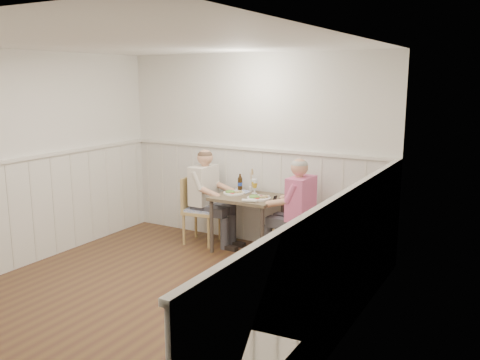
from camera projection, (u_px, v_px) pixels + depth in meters
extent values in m
plane|color=#492C1E|center=(151.00, 299.00, 5.31)|extent=(4.50, 4.50, 0.00)
cube|color=white|center=(253.00, 150.00, 6.97)|extent=(4.00, 0.04, 2.60)
cube|color=white|center=(15.00, 161.00, 6.02)|extent=(0.04, 4.50, 2.60)
cube|color=white|center=(340.00, 201.00, 4.08)|extent=(0.04, 4.50, 2.60)
cube|color=white|center=(142.00, 44.00, 4.79)|extent=(4.00, 4.50, 0.02)
cube|color=silver|center=(253.00, 196.00, 7.08)|extent=(3.98, 0.03, 1.30)
cube|color=silver|center=(21.00, 214.00, 6.14)|extent=(0.03, 4.48, 1.30)
cube|color=silver|center=(335.00, 277.00, 4.21)|extent=(0.03, 4.48, 1.30)
cube|color=silver|center=(252.00, 149.00, 6.94)|extent=(3.98, 0.06, 0.04)
cube|color=silver|center=(17.00, 160.00, 6.00)|extent=(0.06, 4.48, 0.04)
cube|color=silver|center=(337.00, 198.00, 4.09)|extent=(0.06, 4.48, 0.04)
cube|color=brown|center=(248.00, 198.00, 6.66)|extent=(0.84, 0.70, 0.04)
cylinder|color=#3F3833|center=(212.00, 227.00, 6.66)|extent=(0.05, 0.05, 0.71)
cylinder|color=#3F3833|center=(235.00, 216.00, 7.17)|extent=(0.05, 0.05, 0.71)
cylinder|color=#3F3833|center=(262.00, 235.00, 6.30)|extent=(0.05, 0.05, 0.71)
cylinder|color=#3F3833|center=(282.00, 223.00, 6.81)|extent=(0.05, 0.05, 0.71)
cube|color=tan|center=(293.00, 229.00, 6.40)|extent=(0.40, 0.40, 0.04)
cube|color=#4760B0|center=(293.00, 227.00, 6.39)|extent=(0.36, 0.36, 0.03)
cube|color=tan|center=(307.00, 214.00, 6.26)|extent=(0.04, 0.39, 0.41)
cylinder|color=tan|center=(300.00, 251.00, 6.21)|extent=(0.03, 0.03, 0.38)
cylinder|color=tan|center=(275.00, 246.00, 6.38)|extent=(0.03, 0.03, 0.38)
cylinder|color=tan|center=(311.00, 244.00, 6.49)|extent=(0.03, 0.03, 0.38)
cylinder|color=tan|center=(287.00, 239.00, 6.66)|extent=(0.03, 0.03, 0.38)
cube|color=tan|center=(202.00, 211.00, 7.06)|extent=(0.50, 0.50, 0.04)
cube|color=#4760B0|center=(202.00, 209.00, 7.05)|extent=(0.45, 0.45, 0.03)
cube|color=tan|center=(189.00, 193.00, 7.08)|extent=(0.10, 0.44, 0.46)
cylinder|color=tan|center=(196.00, 223.00, 7.34)|extent=(0.04, 0.04, 0.43)
cylinder|color=tan|center=(220.00, 225.00, 7.21)|extent=(0.04, 0.04, 0.43)
cylinder|color=tan|center=(184.00, 230.00, 7.00)|extent=(0.04, 0.04, 0.43)
cylinder|color=tan|center=(209.00, 233.00, 6.86)|extent=(0.04, 0.04, 0.43)
cube|color=#3F3F47|center=(298.00, 245.00, 6.36)|extent=(0.45, 0.41, 0.44)
cube|color=#3F3F47|center=(285.00, 221.00, 6.40)|extent=(0.43, 0.37, 0.13)
cube|color=pink|center=(299.00, 198.00, 6.24)|extent=(0.26, 0.44, 0.53)
sphere|color=tan|center=(300.00, 167.00, 6.16)|extent=(0.21, 0.21, 0.21)
sphere|color=#A5A5A0|center=(300.00, 165.00, 6.15)|extent=(0.20, 0.20, 0.20)
cube|color=black|center=(275.00, 194.00, 6.42)|extent=(0.02, 0.07, 0.13)
cube|color=#3F3F47|center=(205.00, 227.00, 7.10)|extent=(0.44, 0.40, 0.44)
cube|color=#3F3F47|center=(217.00, 210.00, 6.95)|extent=(0.42, 0.36, 0.13)
cube|color=silver|center=(205.00, 185.00, 6.98)|extent=(0.25, 0.44, 0.54)
sphere|color=tan|center=(204.00, 157.00, 6.91)|extent=(0.21, 0.21, 0.21)
sphere|color=#4C3828|center=(204.00, 155.00, 6.90)|extent=(0.20, 0.20, 0.20)
cylinder|color=white|center=(259.00, 198.00, 6.50)|extent=(0.31, 0.31, 0.02)
ellipsoid|color=#3F722D|center=(254.00, 195.00, 6.48)|extent=(0.15, 0.12, 0.06)
sphere|color=tan|center=(264.00, 196.00, 6.47)|extent=(0.04, 0.04, 0.04)
cube|color=brown|center=(263.00, 196.00, 6.54)|extent=(0.09, 0.06, 0.01)
cylinder|color=white|center=(267.00, 196.00, 6.51)|extent=(0.06, 0.06, 0.03)
cylinder|color=white|center=(234.00, 193.00, 6.79)|extent=(0.29, 0.29, 0.02)
ellipsoid|color=#3F722D|center=(230.00, 191.00, 6.78)|extent=(0.14, 0.12, 0.05)
sphere|color=tan|center=(239.00, 191.00, 6.76)|extent=(0.04, 0.04, 0.04)
cylinder|color=silver|center=(254.00, 193.00, 6.80)|extent=(0.07, 0.07, 0.01)
cylinder|color=silver|center=(254.00, 190.00, 6.79)|extent=(0.01, 0.01, 0.09)
cone|color=gold|center=(254.00, 184.00, 6.78)|extent=(0.08, 0.08, 0.08)
cylinder|color=silver|center=(254.00, 180.00, 6.76)|extent=(0.08, 0.08, 0.03)
cylinder|color=silver|center=(255.00, 193.00, 6.79)|extent=(0.06, 0.06, 0.01)
cylinder|color=silver|center=(255.00, 190.00, 6.79)|extent=(0.01, 0.01, 0.08)
cone|color=gold|center=(255.00, 185.00, 6.77)|extent=(0.07, 0.07, 0.07)
cylinder|color=silver|center=(255.00, 182.00, 6.76)|extent=(0.07, 0.07, 0.03)
cylinder|color=black|center=(240.00, 184.00, 6.99)|extent=(0.06, 0.06, 0.17)
cone|color=black|center=(240.00, 177.00, 6.97)|extent=(0.06, 0.06, 0.04)
cylinder|color=black|center=(240.00, 175.00, 6.96)|extent=(0.03, 0.03, 0.03)
cylinder|color=#1A3899|center=(240.00, 184.00, 6.99)|extent=(0.06, 0.06, 0.04)
cylinder|color=white|center=(250.00, 201.00, 6.32)|extent=(0.19, 0.10, 0.04)
cylinder|color=silver|center=(251.00, 189.00, 6.91)|extent=(0.04, 0.04, 0.07)
cylinder|color=tan|center=(251.00, 180.00, 6.88)|extent=(0.02, 0.02, 0.23)
cone|color=tan|center=(251.00, 170.00, 6.86)|extent=(0.03, 0.03, 0.08)
cube|color=#4760B0|center=(240.00, 191.00, 6.93)|extent=(0.29, 0.24, 0.01)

